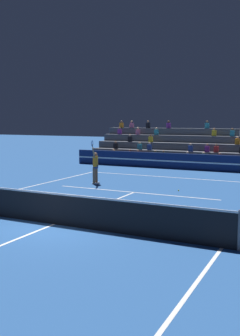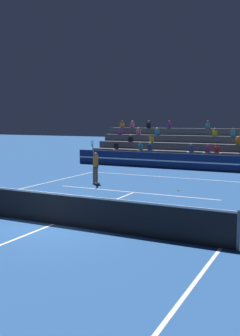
# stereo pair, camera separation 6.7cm
# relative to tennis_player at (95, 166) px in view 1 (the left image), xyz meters

# --- Properties ---
(ground_plane) EXTENTS (120.00, 120.00, 0.00)m
(ground_plane) POSITION_rel_tennis_player_xyz_m (2.87, -7.74, -0.99)
(ground_plane) COLOR #285699
(court_lines) EXTENTS (11.10, 23.90, 0.01)m
(court_lines) POSITION_rel_tennis_player_xyz_m (2.87, -7.74, -0.98)
(court_lines) COLOR white
(court_lines) RESTS_ON ground
(tennis_net) EXTENTS (12.00, 0.10, 1.10)m
(tennis_net) POSITION_rel_tennis_player_xyz_m (2.87, -7.74, -0.44)
(tennis_net) COLOR slate
(tennis_net) RESTS_ON ground
(sponsor_banner_wall) EXTENTS (18.00, 0.26, 1.10)m
(sponsor_banner_wall) POSITION_rel_tennis_player_xyz_m (2.87, 8.19, -0.44)
(sponsor_banner_wall) COLOR navy
(sponsor_banner_wall) RESTS_ON ground
(bleacher_stand) EXTENTS (17.59, 4.75, 3.38)m
(bleacher_stand) POSITION_rel_tennis_player_xyz_m (2.88, 11.99, 0.03)
(bleacher_stand) COLOR #4C515B
(bleacher_stand) RESTS_ON ground
(tennis_player) EXTENTS (0.38, 1.11, 2.44)m
(tennis_player) POSITION_rel_tennis_player_xyz_m (0.00, 0.00, 0.00)
(tennis_player) COLOR brown
(tennis_player) RESTS_ON ground
(tennis_ball) EXTENTS (0.07, 0.07, 0.07)m
(tennis_ball) POSITION_rel_tennis_player_xyz_m (4.66, -0.01, -0.95)
(tennis_ball) COLOR #C6DB33
(tennis_ball) RESTS_ON ground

